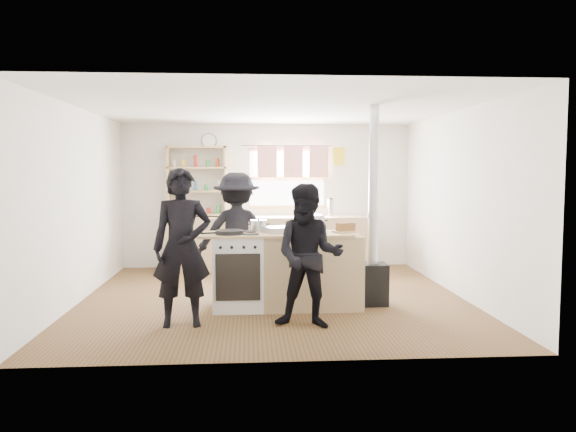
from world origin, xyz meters
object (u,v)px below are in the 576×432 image
Objects in this scene: cooking_island at (287,270)px; stockpot_counter at (312,223)px; person_near_left at (182,247)px; person_near_right at (309,256)px; bread_board at (346,228)px; flue_heater at (373,254)px; stockpot_stove at (258,226)px; person_far at (237,233)px; thermos at (331,208)px; roast_tray at (280,229)px; skillet_greens at (230,232)px.

stockpot_counter reaches higher than cooking_island.
person_near_left is 1.11× the size of person_near_right.
stockpot_counter is 0.94× the size of bread_board.
flue_heater is 1.61× the size of person_near_right.
flue_heater reaches higher than stockpot_stove.
stockpot_counter is 0.20× the size of person_near_right.
person_near_right is at bearing -11.61° from person_near_left.
person_near_right is 1.89m from person_far.
thermos is 1.47× the size of stockpot_stove.
person_near_left reaches higher than thermos.
roast_tray is at bearing 121.74° from person_far.
bread_board is at bearing 14.63° from person_near_left.
cooking_island is (-0.94, -2.77, -0.58)m from thermos.
cooking_island is 1.44m from person_near_left.
roast_tray is at bearing -110.59° from thermos.
stockpot_stove is 0.60× the size of bread_board.
person_far is at bearing 127.83° from person_near_right.
cooking_island is 5.86× the size of bread_board.
roast_tray is at bearing 28.56° from person_near_left.
cooking_island is at bearing -159.51° from stockpot_counter.
bread_board is 0.22× the size of person_near_right.
thermos is 0.88× the size of bread_board.
stockpot_stove is at bearing 37.77° from skillet_greens.
stockpot_stove is 0.67m from stockpot_counter.
bread_board is 0.52m from flue_heater.
stockpot_counter is 0.42m from bread_board.
skillet_greens is at bearing -142.23° from stockpot_stove.
thermos is 2.69m from flue_heater.
skillet_greens is at bearing -176.21° from bread_board.
flue_heater is 2.43m from person_near_left.
roast_tray is 0.29m from stockpot_stove.
stockpot_stove is 0.12× the size of person_far.
bread_board is at bearing -3.52° from roast_tray.
person_near_right reaches higher than roast_tray.
person_near_left is at bearing -129.61° from skillet_greens.
stockpot_counter is at bearing -3.44° from stockpot_stove.
stockpot_stove is at bearing 155.01° from cooking_island.
person_near_left is (-1.10, -0.74, -0.11)m from roast_tray.
person_near_left is at bearing 68.61° from person_far.
person_near_left is at bearing -149.33° from cooking_island.
flue_heater is (0.37, 0.13, -0.33)m from bread_board.
stockpot_counter is at bearing 11.99° from roast_tray.
stockpot_counter is (0.41, 0.09, 0.07)m from roast_tray.
roast_tray is at bearing -168.01° from stockpot_counter.
thermos is at bearing 60.37° from skillet_greens.
stockpot_stove is at bearing 176.56° from stockpot_counter.
person_near_left reaches higher than bread_board.
stockpot_stove reaches higher than roast_tray.
person_near_left is (-0.49, -0.60, -0.10)m from skillet_greens.
stockpot_counter is 1.22m from person_far.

